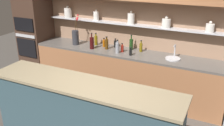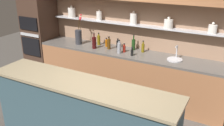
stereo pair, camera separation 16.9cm
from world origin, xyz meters
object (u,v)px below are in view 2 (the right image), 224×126
Objects in this scene: bottle_oil_4 at (143,48)px; bottle_sauce_9 at (106,43)px; bottle_spirit_0 at (119,48)px; bottle_sauce_3 at (124,49)px; sink_fixture at (175,59)px; bottle_sauce_7 at (132,52)px; bottle_wine_5 at (133,44)px; bottle_spirit_8 at (109,44)px; bottle_wine_6 at (94,43)px; oven_tower at (40,32)px; bottle_oil_1 at (99,40)px; flower_vase at (79,36)px; bottle_sauce_2 at (118,44)px.

bottle_sauce_9 is (-0.78, -0.03, -0.01)m from bottle_oil_4.
bottle_sauce_3 is at bearing 60.53° from bottle_spirit_0.
sink_fixture reaches higher than bottle_sauce_7.
bottle_spirit_0 is at bearing -30.08° from bottle_sauce_9.
bottle_wine_5 is 1.18× the size of bottle_spirit_8.
bottle_sauce_7 is at bearing -2.16° from bottle_wine_6.
bottle_oil_4 is 0.75× the size of bottle_wine_5.
bottle_spirit_8 is (1.81, -0.01, -0.02)m from oven_tower.
bottle_sauce_9 is (0.20, -0.04, -0.03)m from bottle_oil_1.
bottle_spirit_8 reaches higher than bottle_sauce_3.
oven_tower is 9.28× the size of bottle_oil_4.
bottle_sauce_9 is (0.60, 0.12, -0.09)m from flower_vase.
bottle_sauce_9 is (-0.12, 0.11, -0.03)m from bottle_spirit_8.
sink_fixture is 0.82× the size of bottle_wine_6.
bottle_oil_1 is 0.21m from bottle_sauce_9.
bottle_spirit_8 is 1.41× the size of bottle_sauce_9.
bottle_wine_6 is (1.53, -0.11, -0.01)m from oven_tower.
bottle_sauce_3 is (0.24, -0.20, -0.01)m from bottle_sauce_2.
sink_fixture is at bearing 0.88° from bottle_spirit_8.
bottle_oil_1 is 0.93m from bottle_sauce_7.
bottle_wine_6 is at bearing 177.84° from bottle_sauce_7.
bottle_oil_1 is at bearing 20.91° from flower_vase.
bottle_oil_4 is at bearing 6.10° from flower_vase.
bottle_sauce_2 is (1.91, 0.17, -0.05)m from oven_tower.
bottle_spirit_0 is (-1.02, -0.14, 0.08)m from sink_fixture.
flower_vase is at bearing -173.90° from bottle_oil_4.
bottle_wine_5 is at bearing 2.36° from bottle_oil_1.
bottle_spirit_8 is at bearing 0.10° from flower_vase.
bottle_sauce_7 is (-0.75, -0.15, 0.04)m from sink_fixture.
bottle_wine_5 reaches higher than bottle_oil_1.
bottle_sauce_3 is at bearing 152.65° from bottle_sauce_7.
sink_fixture is 0.88m from bottle_wine_5.
bottle_sauce_2 and bottle_sauce_9 have the same top height.
bottle_sauce_9 is at bearing -173.19° from bottle_wine_5.
flower_vase is at bearing -0.46° from oven_tower.
bottle_oil_1 is at bearing 179.77° from bottle_oil_4.
oven_tower is 1.53m from bottle_wine_6.
bottle_spirit_8 is at bearing -24.89° from bottle_oil_1.
sink_fixture is (2.03, 0.02, -0.14)m from flower_vase.
bottle_wine_5 is at bearing 0.40° from bottle_sauce_2.
bottle_sauce_7 is at bearing -3.42° from oven_tower.
flower_vase is 3.46× the size of bottle_sauce_2.
sink_fixture is at bearing -7.53° from bottle_sauce_2.
bottle_oil_4 is at bearing -3.43° from bottle_sauce_2.
bottle_wine_6 reaches higher than bottle_wine_5.
bottle_spirit_0 is 0.27m from bottle_sauce_7.
oven_tower is at bearing 179.54° from flower_vase.
bottle_spirit_0 is at bearing -6.81° from flower_vase.
sink_fixture is 1.03× the size of bottle_spirit_8.
sink_fixture is at bearing 7.90° from bottle_spirit_0.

